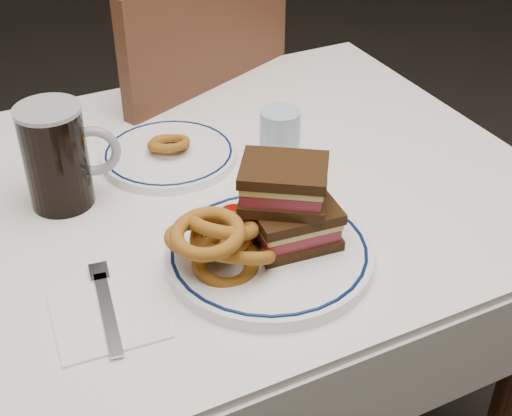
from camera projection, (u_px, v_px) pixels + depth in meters
name	position (u px, v px, depth m)	size (l,w,h in m)	color
dining_table	(168.00, 248.00, 1.23)	(1.27, 0.87, 0.75)	white
chair_far	(176.00, 150.00, 1.71)	(0.60, 0.60, 0.99)	#432515
main_plate	(269.00, 253.00, 1.03)	(0.30, 0.30, 0.02)	white
reuben_sandwich	(289.00, 204.00, 1.01)	(0.15, 0.15, 0.12)	black
onion_rings_main	(218.00, 240.00, 0.97)	(0.16, 0.14, 0.12)	brown
ketchup_ramekin	(234.00, 220.00, 1.06)	(0.05, 0.05, 0.03)	white
beer_mug	(58.00, 156.00, 1.11)	(0.15, 0.10, 0.17)	black
water_glass	(280.00, 140.00, 1.22)	(0.07, 0.07, 0.11)	#A8C6D9
far_plate	(169.00, 154.00, 1.26)	(0.24, 0.24, 0.02)	white
onion_rings_far	(169.00, 143.00, 1.26)	(0.08, 0.09, 0.04)	brown
napkin_fork	(108.00, 313.00, 0.94)	(0.15, 0.19, 0.01)	white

